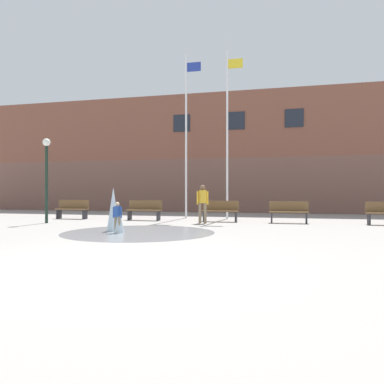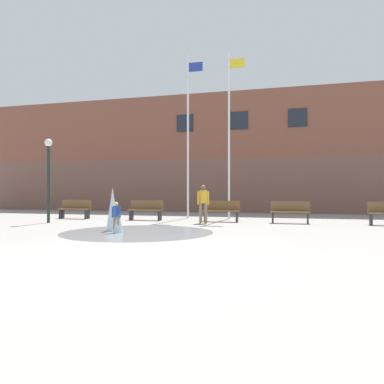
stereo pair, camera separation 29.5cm
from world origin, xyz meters
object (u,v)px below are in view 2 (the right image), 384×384
at_px(park_bench_far_left, 75,209).
at_px(flagpole_right, 230,130).
at_px(child_in_fountain, 116,215).
at_px(park_bench_center, 221,211).
at_px(flagpole_left, 189,132).
at_px(lamp_post_left_lane, 48,167).
at_px(park_bench_under_left_flagpole, 146,210).
at_px(park_bench_under_right_flagpole, 290,212).
at_px(adult_watching, 203,201).

relative_size(park_bench_far_left, flagpole_right, 0.20).
xyz_separation_m(park_bench_far_left, child_in_fountain, (4.80, -5.25, 0.10)).
xyz_separation_m(park_bench_center, flagpole_left, (-1.99, 1.79, 3.83)).
distance_m(park_bench_far_left, lamp_post_left_lane, 3.12).
bearing_deg(park_bench_center, lamp_post_left_lane, -160.08).
bearing_deg(park_bench_under_left_flagpole, park_bench_far_left, 179.38).
xyz_separation_m(park_bench_center, lamp_post_left_lane, (-6.92, -2.51, 1.86)).
height_order(park_bench_under_right_flagpole, adult_watching, adult_watching).
distance_m(park_bench_under_right_flagpole, adult_watching, 3.64).
bearing_deg(park_bench_under_left_flagpole, flagpole_right, 27.32).
xyz_separation_m(park_bench_under_left_flagpole, adult_watching, (2.94, -1.00, 0.45)).
bearing_deg(flagpole_right, park_bench_under_right_flagpole, -33.72).
bearing_deg(adult_watching, park_bench_far_left, -134.26).
xyz_separation_m(child_in_fountain, flagpole_left, (0.44, 7.07, 3.73)).
relative_size(park_bench_under_left_flagpole, adult_watching, 1.01).
bearing_deg(park_bench_under_left_flagpole, park_bench_center, 1.04).
distance_m(park_bench_under_right_flagpole, flagpole_left, 6.50).
distance_m(park_bench_center, lamp_post_left_lane, 7.59).
xyz_separation_m(park_bench_under_right_flagpole, adult_watching, (-3.48, -0.95, 0.45)).
bearing_deg(child_in_fountain, adult_watching, -13.37).
bearing_deg(flagpole_right, park_bench_under_left_flagpole, -152.68).
xyz_separation_m(flagpole_right, lamp_post_left_lane, (-7.00, -4.30, -1.97)).
bearing_deg(flagpole_right, lamp_post_left_lane, -148.45).
height_order(park_bench_far_left, child_in_fountain, child_in_fountain).
bearing_deg(flagpole_right, park_bench_center, -92.45).
bearing_deg(park_bench_far_left, child_in_fountain, -47.57).
relative_size(park_bench_far_left, park_bench_under_left_flagpole, 1.00).
bearing_deg(park_bench_far_left, adult_watching, -8.84).
xyz_separation_m(park_bench_far_left, park_bench_under_right_flagpole, (10.14, -0.08, 0.00)).
relative_size(park_bench_far_left, park_bench_center, 1.00).
height_order(adult_watching, lamp_post_left_lane, lamp_post_left_lane).
bearing_deg(flagpole_left, park_bench_far_left, -160.93).
distance_m(park_bench_far_left, child_in_fountain, 7.12).
height_order(child_in_fountain, adult_watching, adult_watching).
bearing_deg(lamp_post_left_lane, park_bench_under_right_flagpole, 13.72).
bearing_deg(park_bench_far_left, lamp_post_left_lane, -82.94).
bearing_deg(park_bench_under_right_flagpole, flagpole_left, 158.86).
height_order(park_bench_far_left, adult_watching, adult_watching).
bearing_deg(park_bench_center, adult_watching, -118.17).
height_order(park_bench_center, adult_watching, adult_watching).
distance_m(park_bench_far_left, park_bench_under_left_flagpole, 3.72).
xyz_separation_m(park_bench_under_left_flagpole, park_bench_center, (3.51, 0.06, 0.00)).
xyz_separation_m(child_in_fountain, flagpole_right, (2.50, 7.07, 3.73)).
bearing_deg(adult_watching, flagpole_right, 131.84).
height_order(park_bench_under_left_flagpole, lamp_post_left_lane, lamp_post_left_lane).
distance_m(flagpole_left, lamp_post_left_lane, 6.83).
bearing_deg(park_bench_far_left, flagpole_right, 13.93).
height_order(park_bench_under_left_flagpole, flagpole_right, flagpole_right).
relative_size(park_bench_under_right_flagpole, flagpole_right, 0.20).
height_order(park_bench_far_left, park_bench_under_right_flagpole, same).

